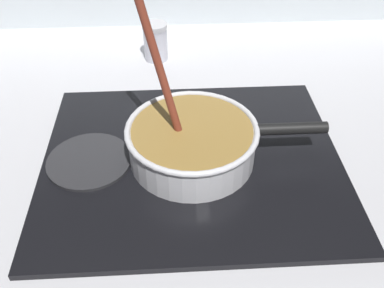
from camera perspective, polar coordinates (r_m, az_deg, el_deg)
The scene contains 6 objects.
ground at distance 0.73m, azimuth -6.32°, elevation -12.82°, with size 2.40×1.60×0.04m, color #B7B7BC.
hob_plate at distance 0.82m, azimuth -0.00°, elevation -2.15°, with size 0.56×0.48×0.01m, color black.
burner_ring at distance 0.82m, azimuth -0.00°, elevation -1.63°, with size 0.18×0.18×0.01m, color #592D0C.
spare_burner at distance 0.83m, azimuth -13.41°, elevation -2.14°, with size 0.16×0.16×0.01m, color #262628.
cooking_pan at distance 0.79m, azimuth 0.08°, elevation 0.35°, with size 0.37×0.24×0.33m.
condiment_jar at distance 1.14m, azimuth -4.85°, elevation 13.33°, with size 0.06×0.06×0.10m.
Camera 1 is at (0.05, -0.44, 0.56)m, focal length 40.41 mm.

